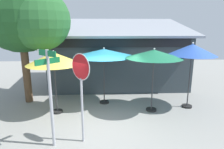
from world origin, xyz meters
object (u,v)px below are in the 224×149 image
patio_umbrella_royal_blue_far_right (192,50)px  shade_tree (25,15)px  street_sign_post (50,90)px  patio_umbrella_teal_center (104,53)px  patio_umbrella_forest_green_right (154,55)px  patio_umbrella_mustard_left (54,59)px  stop_sign (81,82)px

patio_umbrella_royal_blue_far_right → shade_tree: shade_tree is taller
street_sign_post → patio_umbrella_teal_center: bearing=65.0°
patio_umbrella_forest_green_right → patio_umbrella_royal_blue_far_right: bearing=10.1°
street_sign_post → patio_umbrella_mustard_left: size_ratio=1.12×
stop_sign → patio_umbrella_mustard_left: stop_sign is taller
patio_umbrella_mustard_left → patio_umbrella_royal_blue_far_right: patio_umbrella_royal_blue_far_right is taller
shade_tree → patio_umbrella_teal_center: bearing=-4.1°
stop_sign → shade_tree: bearing=128.0°
stop_sign → patio_umbrella_mustard_left: bearing=120.5°
patio_umbrella_forest_green_right → patio_umbrella_mustard_left: bearing=180.0°
stop_sign → shade_tree: (-2.66, 3.40, 2.05)m
patio_umbrella_forest_green_right → shade_tree: shade_tree is taller
patio_umbrella_mustard_left → patio_umbrella_teal_center: size_ratio=0.97×
patio_umbrella_royal_blue_far_right → shade_tree: 7.24m
patio_umbrella_teal_center → shade_tree: 3.73m
stop_sign → patio_umbrella_royal_blue_far_right: size_ratio=0.97×
patio_umbrella_teal_center → shade_tree: (-3.34, 0.24, 1.64)m
street_sign_post → patio_umbrella_royal_blue_far_right: street_sign_post is taller
patio_umbrella_royal_blue_far_right → shade_tree: size_ratio=0.49×
patio_umbrella_mustard_left → shade_tree: (-1.36, 1.21, 1.72)m
patio_umbrella_teal_center → patio_umbrella_royal_blue_far_right: 3.76m
patio_umbrella_forest_green_right → patio_umbrella_royal_blue_far_right: patio_umbrella_royal_blue_far_right is taller
street_sign_post → stop_sign: (0.87, 0.17, 0.18)m
patio_umbrella_mustard_left → patio_umbrella_forest_green_right: size_ratio=0.97×
patio_umbrella_mustard_left → shade_tree: bearing=138.5°
patio_umbrella_mustard_left → patio_umbrella_royal_blue_far_right: bearing=3.0°
patio_umbrella_royal_blue_far_right → shade_tree: (-7.04, 0.91, 1.45)m
street_sign_post → stop_sign: size_ratio=1.05×
patio_umbrella_forest_green_right → shade_tree: size_ratio=0.46×
patio_umbrella_mustard_left → patio_umbrella_forest_green_right: (3.98, -0.00, 0.14)m
shade_tree → street_sign_post: bearing=-63.4°
patio_umbrella_mustard_left → patio_umbrella_forest_green_right: bearing=-0.0°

